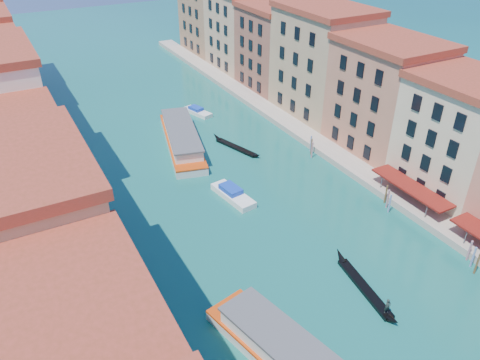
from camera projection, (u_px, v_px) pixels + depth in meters
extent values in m
cube|color=brown|center=(41.00, 318.00, 26.07)|extent=(12.80, 15.40, 1.00)
cube|color=tan|center=(33.00, 259.00, 42.24)|extent=(12.00, 17.00, 19.00)
cube|color=brown|center=(4.00, 163.00, 37.03)|extent=(12.80, 17.40, 1.00)
cube|color=tan|center=(16.00, 190.00, 54.52)|extent=(12.00, 14.00, 16.50)
cube|color=#F1E8C5|center=(0.00, 125.00, 65.61)|extent=(12.00, 18.00, 20.00)
cube|color=beige|center=(459.00, 141.00, 65.32)|extent=(12.00, 14.00, 16.50)
cube|color=brown|center=(476.00, 81.00, 60.76)|extent=(12.80, 14.40, 1.00)
cube|color=#BB6C4E|center=(384.00, 101.00, 76.18)|extent=(12.00, 16.00, 18.00)
cube|color=brown|center=(394.00, 42.00, 71.23)|extent=(12.80, 16.40, 1.00)
cube|color=tan|center=(321.00, 66.00, 88.41)|extent=(12.00, 18.00, 20.00)
cube|color=brown|center=(327.00, 8.00, 82.94)|extent=(12.80, 18.40, 1.00)
cube|color=brown|center=(275.00, 51.00, 101.44)|extent=(12.00, 15.00, 17.50)
cube|color=brown|center=(276.00, 6.00, 96.62)|extent=(12.80, 15.40, 1.00)
cube|color=tan|center=(241.00, 33.00, 112.81)|extent=(12.00, 16.00, 18.50)
cube|color=#9E6C4A|center=(211.00, 17.00, 124.93)|extent=(12.00, 17.00, 19.50)
cube|color=#AB9C89|center=(301.00, 132.00, 85.61)|extent=(4.00, 140.00, 1.00)
cylinder|color=#545457|center=(465.00, 240.00, 57.29)|extent=(0.12, 0.12, 3.00)
cube|color=#65130D|center=(411.00, 187.00, 64.88)|extent=(3.20, 12.60, 0.25)
cylinder|color=#545457|center=(425.00, 214.00, 61.94)|extent=(0.12, 0.12, 3.00)
cylinder|color=#545457|center=(381.00, 185.00, 68.24)|extent=(0.12, 0.12, 3.00)
cylinder|color=brown|center=(477.00, 265.00, 53.76)|extent=(0.24, 0.24, 3.20)
cylinder|color=brown|center=(473.00, 258.00, 54.75)|extent=(0.24, 0.24, 3.20)
cylinder|color=brown|center=(469.00, 252.00, 55.75)|extent=(0.24, 0.24, 3.20)
cylinder|color=brown|center=(389.00, 204.00, 64.26)|extent=(0.24, 0.24, 3.20)
cylinder|color=brown|center=(388.00, 200.00, 65.25)|extent=(0.24, 0.24, 3.20)
cylinder|color=brown|center=(386.00, 195.00, 66.25)|extent=(0.24, 0.24, 3.20)
cylinder|color=brown|center=(312.00, 151.00, 77.76)|extent=(0.24, 0.24, 3.20)
cylinder|color=brown|center=(311.00, 147.00, 78.76)|extent=(0.24, 0.24, 3.20)
cylinder|color=brown|center=(311.00, 144.00, 79.75)|extent=(0.24, 0.24, 3.20)
cube|color=white|center=(297.00, 358.00, 42.13)|extent=(7.76, 17.13, 1.66)
cube|color=#545457|center=(298.00, 351.00, 41.61)|extent=(8.18, 17.70, 0.26)
cube|color=silver|center=(182.00, 142.00, 81.77)|extent=(10.35, 23.05, 1.35)
cube|color=white|center=(181.00, 135.00, 81.01)|extent=(8.71, 18.54, 1.80)
cube|color=#545457|center=(181.00, 129.00, 80.45)|extent=(9.18, 19.17, 0.28)
cube|color=#CE400C|center=(182.00, 139.00, 81.45)|extent=(10.40, 23.06, 0.28)
cube|color=black|center=(364.00, 288.00, 52.08)|extent=(2.55, 9.64, 0.48)
cone|color=black|center=(340.00, 256.00, 56.13)|extent=(1.26, 2.25, 1.79)
cone|color=black|center=(394.00, 321.00, 47.66)|extent=(1.20, 1.89, 1.57)
imported|color=#222C27|center=(388.00, 306.00, 48.26)|extent=(0.73, 0.53, 1.83)
cube|color=black|center=(236.00, 148.00, 81.07)|extent=(3.72, 8.83, 0.45)
cone|color=black|center=(216.00, 137.00, 83.81)|extent=(1.45, 2.17, 1.66)
cone|color=black|center=(257.00, 156.00, 77.98)|extent=(1.35, 1.84, 1.47)
cube|color=white|center=(233.00, 195.00, 67.69)|extent=(3.61, 8.27, 0.91)
cube|color=#163FB7|center=(231.00, 189.00, 67.66)|extent=(2.52, 3.68, 0.80)
cube|color=white|center=(198.00, 112.00, 93.86)|extent=(4.01, 6.97, 0.76)
cube|color=#163FB7|center=(196.00, 108.00, 93.80)|extent=(2.49, 3.24, 0.67)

